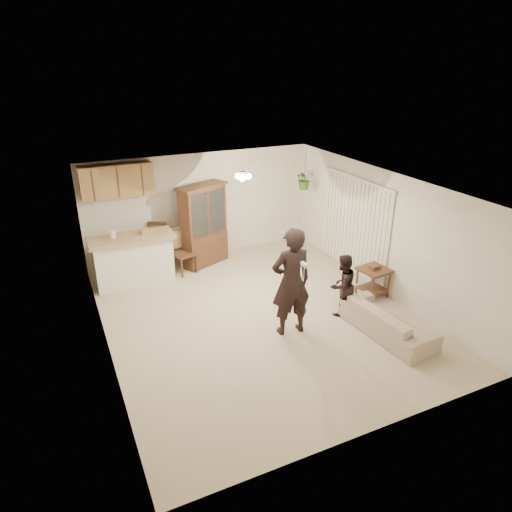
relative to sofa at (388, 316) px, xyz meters
name	(u,v)px	position (x,y,z in m)	size (l,w,h in m)	color
floor	(260,316)	(-1.77, 1.49, -0.37)	(6.50, 6.50, 0.00)	beige
ceiling	(260,187)	(-1.77, 1.49, 2.13)	(5.50, 6.50, 0.02)	white
wall_back	(202,206)	(-1.77, 4.74, 0.88)	(5.50, 0.02, 2.50)	beige
wall_front	(376,354)	(-1.77, -1.76, 0.88)	(5.50, 0.02, 2.50)	beige
wall_left	(100,285)	(-4.52, 1.49, 0.88)	(0.02, 6.50, 2.50)	beige
wall_right	(383,232)	(0.98, 1.49, 0.88)	(0.02, 6.50, 2.50)	beige
breakfast_bar	(134,262)	(-3.62, 3.84, 0.13)	(1.60, 0.55, 1.00)	white
bar_top	(131,238)	(-3.62, 3.84, 0.68)	(1.75, 0.70, 0.08)	#A28461
upper_cabinets	(117,181)	(-3.67, 4.56, 1.73)	(1.50, 0.34, 0.70)	olive
vertical_blinds	(354,226)	(0.94, 2.39, 0.73)	(0.06, 2.30, 2.10)	silver
ceiling_fixture	(243,176)	(-1.57, 2.69, 2.03)	(0.36, 0.36, 0.20)	#FFF0BF
hanging_plant	(305,179)	(0.53, 3.89, 1.48)	(0.43, 0.37, 0.48)	#325923
plant_cord	(305,165)	(0.53, 3.89, 1.81)	(0.01, 0.01, 0.65)	black
sofa	(388,316)	(0.00, 0.00, 0.00)	(1.87, 0.73, 0.73)	beige
adult	(291,286)	(-1.51, 0.79, 0.53)	(0.66, 0.43, 1.80)	black
child	(343,282)	(-0.34, 0.92, 0.31)	(0.66, 0.51, 1.35)	black
china_hutch	(203,226)	(-1.91, 4.22, 0.57)	(1.29, 0.90, 1.90)	#392314
side_table	(373,282)	(0.64, 1.24, -0.05)	(0.62, 0.62, 0.68)	#392314
chair_bar	(185,260)	(-2.49, 3.92, -0.07)	(0.57, 0.57, 1.05)	#392314
chair_hutch_left	(157,257)	(-3.01, 4.37, -0.06)	(0.65, 0.65, 1.07)	#392314
chair_hutch_right	(206,249)	(-1.83, 4.39, -0.08)	(0.58, 0.58, 1.02)	#392314
controller_adult	(304,265)	(-1.54, 0.33, 1.14)	(0.05, 0.17, 0.05)	silver
controller_child	(355,284)	(-0.28, 0.65, 0.37)	(0.03, 0.10, 0.03)	silver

